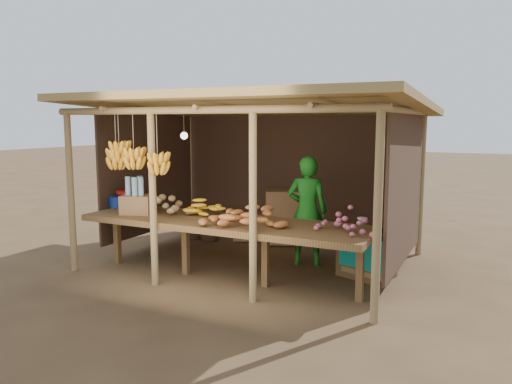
% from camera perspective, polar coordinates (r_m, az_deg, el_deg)
% --- Properties ---
extents(ground, '(60.00, 60.00, 0.00)m').
position_cam_1_polar(ground, '(7.48, 0.00, -7.99)').
color(ground, brown).
rests_on(ground, ground).
extents(stall_structure, '(4.70, 3.50, 2.43)m').
position_cam_1_polar(stall_structure, '(7.29, -0.31, 6.90)').
color(stall_structure, olive).
rests_on(stall_structure, ground).
extents(counter, '(3.90, 1.05, 0.80)m').
position_cam_1_polar(counter, '(6.49, -3.71, -3.77)').
color(counter, brown).
rests_on(counter, ground).
extents(potato_heap, '(1.01, 0.65, 0.37)m').
position_cam_1_polar(potato_heap, '(7.03, -10.80, -0.97)').
color(potato_heap, olive).
rests_on(potato_heap, counter).
extents(sweet_potato_heap, '(1.03, 0.68, 0.36)m').
position_cam_1_polar(sweet_potato_heap, '(6.10, -1.04, -2.22)').
color(sweet_potato_heap, '#AD622C').
rests_on(sweet_potato_heap, counter).
extents(onion_heap, '(0.80, 0.57, 0.35)m').
position_cam_1_polar(onion_heap, '(5.80, 10.18, -2.90)').
color(onion_heap, '#B1566A').
rests_on(onion_heap, counter).
extents(banana_pile, '(0.65, 0.48, 0.35)m').
position_cam_1_polar(banana_pile, '(6.81, -6.03, -1.23)').
color(banana_pile, yellow).
rests_on(banana_pile, counter).
extents(tomato_basin, '(0.46, 0.46, 0.24)m').
position_cam_1_polar(tomato_basin, '(7.79, -14.83, -0.85)').
color(tomato_basin, navy).
rests_on(tomato_basin, counter).
extents(bottle_box, '(0.50, 0.45, 0.52)m').
position_cam_1_polar(bottle_box, '(7.09, -13.42, -0.83)').
color(bottle_box, '#956A42').
rests_on(bottle_box, counter).
extents(vendor, '(0.65, 0.51, 1.59)m').
position_cam_1_polar(vendor, '(7.22, 5.86, -2.16)').
color(vendor, '#1A771C').
rests_on(vendor, ground).
extents(tarp_crate, '(0.86, 0.80, 0.83)m').
position_cam_1_polar(tarp_crate, '(6.89, 12.52, -6.67)').
color(tarp_crate, brown).
rests_on(tarp_crate, ground).
extents(carton_stack, '(1.32, 0.65, 0.90)m').
position_cam_1_polar(carton_stack, '(8.57, 1.74, -3.19)').
color(carton_stack, '#956A42').
rests_on(carton_stack, ground).
extents(burlap_sacks, '(0.75, 0.39, 0.53)m').
position_cam_1_polar(burlap_sacks, '(8.87, -6.26, -3.97)').
color(burlap_sacks, '#472F21').
rests_on(burlap_sacks, ground).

